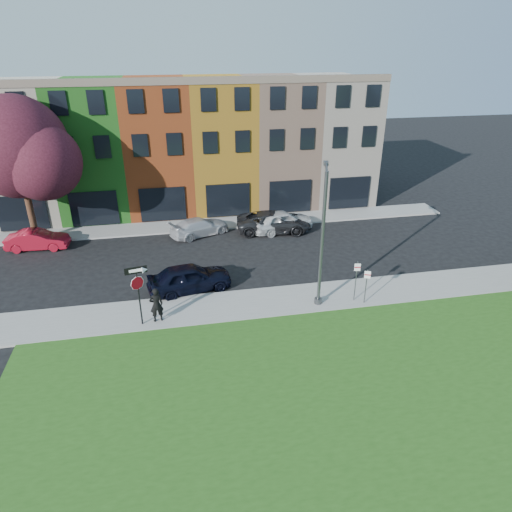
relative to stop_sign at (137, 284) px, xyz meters
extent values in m
plane|color=black|center=(6.27, -2.10, -2.37)|extent=(120.00, 120.00, 0.00)
cube|color=gray|center=(8.27, 0.90, -2.31)|extent=(40.00, 3.00, 0.12)
cube|color=gray|center=(3.27, 12.90, -2.31)|extent=(40.00, 2.40, 0.12)
cube|color=#244C15|center=(14.27, -8.10, -2.32)|extent=(40.00, 16.00, 0.10)
cube|color=beige|center=(-8.73, 19.10, 2.63)|extent=(5.00, 10.00, 10.00)
cube|color=#2C8123|center=(-3.73, 19.10, 2.63)|extent=(5.00, 10.00, 10.00)
cube|color=#B2481D|center=(1.27, 19.10, 2.63)|extent=(5.00, 10.00, 10.00)
cube|color=gold|center=(6.27, 19.10, 2.63)|extent=(5.00, 10.00, 10.00)
cube|color=#A37E69|center=(11.27, 19.10, 2.63)|extent=(5.00, 10.00, 10.00)
cube|color=beige|center=(16.27, 19.10, 2.63)|extent=(5.00, 10.00, 10.00)
cube|color=black|center=(3.77, 14.04, -0.87)|extent=(30.00, 0.12, 2.60)
cylinder|color=black|center=(0.00, 0.02, -0.70)|extent=(0.08, 0.08, 3.10)
cylinder|color=white|center=(0.00, 0.00, 0.07)|extent=(0.71, 0.17, 0.71)
cylinder|color=maroon|center=(0.00, -0.03, 0.07)|extent=(0.66, 0.15, 0.67)
cube|color=black|center=(0.00, 0.00, 0.75)|extent=(1.04, 0.24, 0.34)
cube|color=white|center=(0.00, -0.03, 0.75)|extent=(0.65, 0.15, 0.14)
imported|color=black|center=(0.76, 0.16, -1.33)|extent=(0.84, 0.69, 1.85)
imported|color=black|center=(2.56, 3.14, -1.57)|extent=(3.62, 5.36, 1.59)
imported|color=maroon|center=(-7.15, 10.76, -1.71)|extent=(1.92, 4.19, 1.32)
imported|color=#AEAFB3|center=(3.77, 11.09, -1.73)|extent=(5.04, 5.70, 1.27)
imported|color=black|center=(9.15, 10.71, -1.62)|extent=(3.71, 5.94, 1.49)
imported|color=silver|center=(9.77, 10.69, -1.57)|extent=(4.02, 5.53, 1.59)
cylinder|color=#4B4E51|center=(9.16, 0.21, 1.35)|extent=(0.18, 0.18, 7.19)
cylinder|color=#4B4E51|center=(9.16, 0.21, -2.10)|extent=(0.40, 0.40, 0.30)
cylinder|color=#4B4E51|center=(9.47, 1.16, 4.84)|extent=(0.73, 1.94, 0.12)
cube|color=#4B4E51|center=(9.81, 2.21, 4.79)|extent=(0.41, 0.60, 0.16)
cylinder|color=#4B4E51|center=(11.18, 0.17, -1.09)|extent=(0.05, 0.05, 2.32)
cube|color=white|center=(11.18, 0.14, -0.26)|extent=(0.32, 0.07, 0.42)
cube|color=maroon|center=(11.18, 0.12, -0.26)|extent=(0.32, 0.06, 0.06)
cylinder|color=#4B4E51|center=(11.61, -0.20, -1.26)|extent=(0.05, 0.05, 1.97)
cube|color=white|center=(11.61, -0.23, -0.55)|extent=(0.30, 0.14, 0.42)
cube|color=maroon|center=(11.61, -0.25, -0.55)|extent=(0.30, 0.13, 0.06)
cylinder|color=black|center=(-7.58, 12.10, -0.15)|extent=(0.44, 0.44, 4.21)
sphere|color=black|center=(-7.58, 12.10, 4.25)|extent=(6.55, 6.55, 6.55)
sphere|color=black|center=(-5.95, 11.12, 3.43)|extent=(4.91, 4.91, 4.91)
sphere|color=black|center=(-7.25, 12.75, 5.40)|extent=(3.93, 3.93, 3.93)
camera|label=1|loc=(1.90, -19.66, 10.58)|focal=32.00mm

